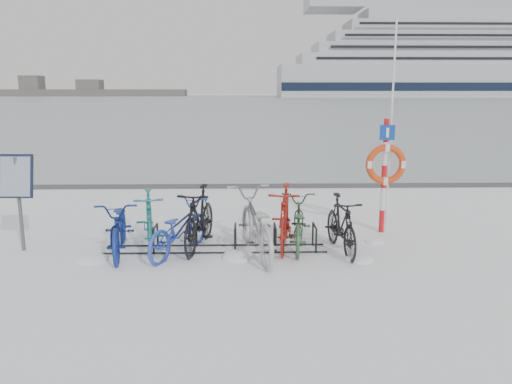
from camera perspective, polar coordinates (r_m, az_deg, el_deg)
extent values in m
plane|color=white|center=(9.15, -4.64, -6.60)|extent=(900.00, 900.00, 0.00)
cube|color=#9DA9B1|center=(163.71, -1.58, 10.51)|extent=(400.00, 298.00, 0.02)
cube|color=#3F3F42|center=(14.86, -3.38, 0.67)|extent=(400.00, 0.25, 0.10)
cylinder|color=black|center=(9.16, -16.11, -5.57)|extent=(0.04, 0.04, 0.44)
cylinder|color=black|center=(9.57, -15.45, -4.81)|extent=(0.04, 0.04, 0.44)
cylinder|color=black|center=(9.31, -15.85, -3.88)|extent=(0.04, 0.44, 0.04)
cylinder|color=black|center=(9.01, -11.65, -5.65)|extent=(0.04, 0.04, 0.44)
cylinder|color=black|center=(9.42, -11.18, -4.86)|extent=(0.04, 0.04, 0.44)
cylinder|color=black|center=(9.15, -11.47, -3.93)|extent=(0.04, 0.44, 0.04)
cylinder|color=black|center=(8.90, -7.07, -5.69)|extent=(0.04, 0.04, 0.44)
cylinder|color=black|center=(9.32, -6.81, -4.89)|extent=(0.04, 0.04, 0.44)
cylinder|color=black|center=(9.05, -6.97, -3.95)|extent=(0.04, 0.44, 0.04)
cylinder|color=black|center=(8.86, -2.41, -5.69)|extent=(0.04, 0.04, 0.44)
cylinder|color=black|center=(9.28, -2.36, -4.89)|extent=(0.04, 0.04, 0.44)
cylinder|color=black|center=(9.01, -2.40, -3.94)|extent=(0.04, 0.44, 0.04)
cylinder|color=black|center=(8.88, 2.27, -5.66)|extent=(0.04, 0.04, 0.44)
cylinder|color=black|center=(9.30, 2.10, -4.86)|extent=(0.04, 0.04, 0.44)
cylinder|color=black|center=(9.03, 2.19, -3.91)|extent=(0.04, 0.44, 0.04)
cylinder|color=black|center=(8.95, 6.89, -5.59)|extent=(0.04, 0.04, 0.44)
cylinder|color=black|center=(9.37, 6.51, -4.80)|extent=(0.04, 0.04, 0.44)
cylinder|color=black|center=(9.10, 6.73, -3.86)|extent=(0.04, 0.44, 0.04)
cylinder|color=black|center=(8.94, -4.72, -6.92)|extent=(4.00, 0.03, 0.03)
cylinder|color=black|center=(9.36, -4.57, -6.07)|extent=(4.00, 0.03, 0.03)
cylinder|color=#595B5E|center=(9.83, -25.40, -1.31)|extent=(0.07, 0.07, 1.70)
cube|color=black|center=(9.71, -25.73, 1.65)|extent=(0.59, 0.24, 0.77)
cube|color=#8C99AD|center=(9.67, -25.82, 1.60)|extent=(0.53, 0.17, 0.69)
cylinder|color=red|center=(10.51, 14.16, -3.22)|extent=(0.10, 0.10, 0.46)
cylinder|color=silver|center=(10.41, 14.28, -0.77)|extent=(0.10, 0.10, 0.46)
cylinder|color=red|center=(10.32, 14.41, 1.72)|extent=(0.10, 0.10, 0.46)
cylinder|color=silver|center=(10.26, 14.54, 4.25)|extent=(0.10, 0.10, 0.46)
cylinder|color=red|center=(10.21, 14.67, 6.81)|extent=(0.10, 0.10, 0.46)
torus|color=red|center=(10.20, 14.62, 3.08)|extent=(0.80, 0.14, 0.80)
cube|color=#0E359A|center=(10.14, 14.78, 6.59)|extent=(0.29, 0.03, 0.29)
cylinder|color=silver|center=(10.29, 15.16, 6.93)|extent=(0.04, 0.04, 4.18)
cube|color=silver|center=(234.92, 22.18, 11.60)|extent=(154.34, 28.66, 13.23)
cube|color=black|center=(221.73, 23.62, 10.97)|extent=(154.34, 0.30, 3.31)
cube|color=black|center=(248.19, 20.82, 11.14)|extent=(154.34, 0.30, 3.31)
cube|color=silver|center=(235.22, 22.35, 13.74)|extent=(137.80, 26.46, 4.41)
cube|color=silver|center=(235.86, 22.52, 15.88)|extent=(111.34, 23.15, 4.41)
cube|color=silver|center=(236.82, 22.69, 18.00)|extent=(84.88, 19.84, 4.41)
cube|color=silver|center=(222.12, 8.79, 20.64)|extent=(22.05, 22.05, 6.61)
cube|color=black|center=(223.23, 23.85, 14.93)|extent=(121.26, 0.20, 13.23)
cube|color=#484848|center=(294.48, -25.97, 10.16)|extent=(180.00, 12.00, 3.50)
cube|color=#484848|center=(283.53, -20.40, 11.24)|extent=(20.00, 10.00, 6.00)
imported|color=navy|center=(9.16, -15.30, -3.58)|extent=(0.99, 2.06, 1.04)
imported|color=#1F7471|center=(9.40, -12.11, -2.92)|extent=(0.84, 1.85, 1.08)
imported|color=#2A47BA|center=(8.92, -8.88, -3.94)|extent=(1.36, 1.95, 0.97)
imported|color=black|center=(9.19, -6.49, -2.78)|extent=(0.88, 2.00, 1.16)
imported|color=#A4A6AB|center=(8.71, -0.07, -3.46)|extent=(1.22, 2.36, 1.18)
imported|color=maroon|center=(9.21, 3.32, -2.69)|extent=(0.81, 2.00, 1.17)
imported|color=#2C5332|center=(9.21, 4.79, -3.38)|extent=(0.84, 1.89, 0.96)
imported|color=black|center=(9.04, 9.70, -3.50)|extent=(0.67, 1.79, 1.05)
ellipsoid|color=white|center=(9.85, 13.38, -5.56)|extent=(0.38, 0.38, 0.13)
ellipsoid|color=white|center=(8.75, -2.03, -7.44)|extent=(0.60, 0.60, 0.21)
ellipsoid|color=white|center=(8.77, 11.65, -7.62)|extent=(0.49, 0.49, 0.17)
ellipsoid|color=white|center=(9.89, -9.02, -5.32)|extent=(0.41, 0.41, 0.14)
ellipsoid|color=white|center=(9.96, -1.69, -5.06)|extent=(0.35, 0.35, 0.12)
ellipsoid|color=white|center=(9.82, 2.80, -5.32)|extent=(0.41, 0.41, 0.15)
ellipsoid|color=white|center=(9.03, -18.18, -7.41)|extent=(0.55, 0.55, 0.19)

